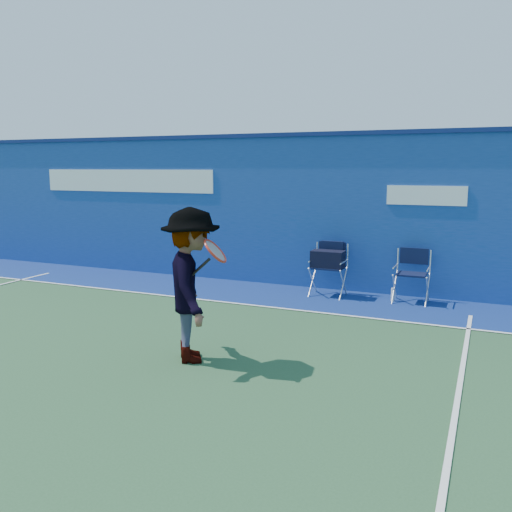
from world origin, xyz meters
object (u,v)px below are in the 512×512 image
at_px(water_bottle, 393,295).
at_px(directors_chair_left, 328,273).
at_px(directors_chair_right, 411,286).
at_px(tennis_player, 192,285).

bearing_deg(water_bottle, directors_chair_left, -177.35).
height_order(directors_chair_right, tennis_player, tennis_player).
bearing_deg(tennis_player, directors_chair_left, 81.33).
xyz_separation_m(directors_chair_right, tennis_player, (-2.12, -4.10, 0.66)).
bearing_deg(directors_chair_right, tennis_player, -117.33).
xyz_separation_m(directors_chair_left, directors_chair_right, (1.51, 0.09, -0.13)).
bearing_deg(directors_chair_left, water_bottle, 2.65).
bearing_deg(directors_chair_right, directors_chair_left, -176.44).
height_order(water_bottle, tennis_player, tennis_player).
relative_size(directors_chair_left, water_bottle, 4.13).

